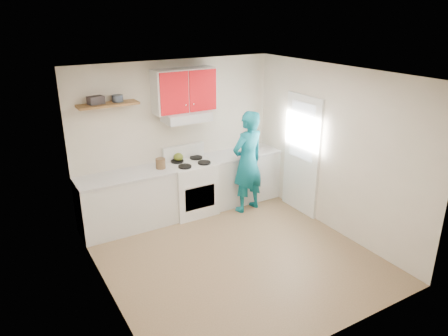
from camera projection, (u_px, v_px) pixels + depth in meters
floor at (234, 255)px, 6.12m from camera, size 3.80×3.80×0.00m
ceiling at (236, 74)px, 5.20m from camera, size 3.60×3.80×0.04m
back_wall at (176, 137)px, 7.19m from camera, size 3.60×0.04×2.60m
front_wall at (338, 233)px, 4.13m from camera, size 3.60×0.04×2.60m
left_wall at (101, 201)px, 4.80m from camera, size 0.04×3.80×2.60m
right_wall at (334, 151)px, 6.51m from camera, size 0.04×3.80×2.60m
door at (302, 155)px, 7.16m from camera, size 0.05×0.85×2.05m
door_glass at (302, 131)px, 7.00m from camera, size 0.01×0.55×0.95m
counter_left at (127, 202)px, 6.75m from camera, size 1.52×0.60×0.90m
counter_right at (241, 176)px, 7.79m from camera, size 1.32×0.60×0.90m
stove at (191, 188)px, 7.27m from camera, size 0.76×0.65×0.92m
range_hood at (187, 117)px, 6.92m from camera, size 0.76×0.44×0.15m
upper_cabinets at (184, 90)px, 6.81m from camera, size 1.02×0.33×0.70m
shelf at (108, 105)px, 6.27m from camera, size 0.90×0.30×0.04m
books at (96, 100)px, 6.19m from camera, size 0.25×0.20×0.12m
tin at (118, 98)px, 6.35m from camera, size 0.18×0.18×0.10m
kettle at (178, 157)px, 7.17m from camera, size 0.22×0.22×0.14m
crock at (161, 164)px, 6.83m from camera, size 0.18×0.18×0.19m
cutting_board at (228, 156)px, 7.49m from camera, size 0.33×0.27×0.02m
silicone_mat at (259, 152)px, 7.72m from camera, size 0.34×0.29×0.01m
person at (248, 162)px, 7.22m from camera, size 0.72×0.54×1.79m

